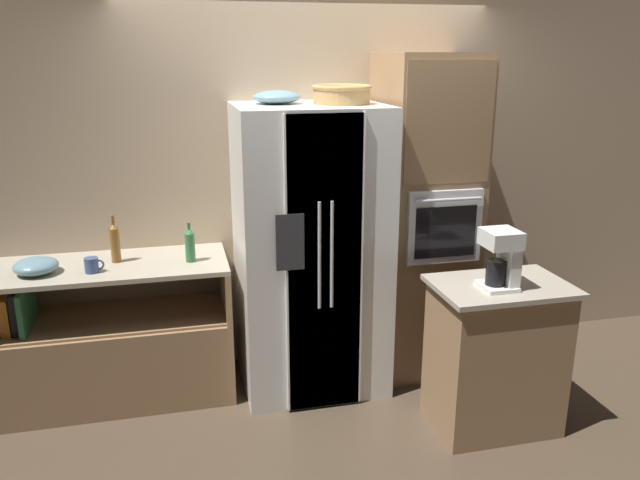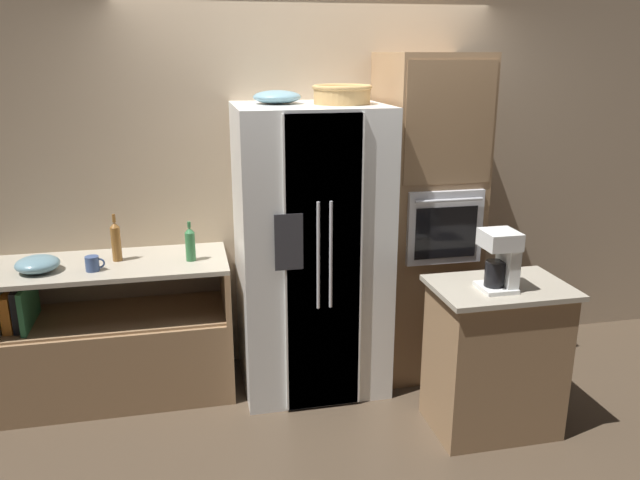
# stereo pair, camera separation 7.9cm
# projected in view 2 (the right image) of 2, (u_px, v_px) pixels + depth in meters

# --- Properties ---
(ground_plane) EXTENTS (20.00, 20.00, 0.00)m
(ground_plane) POSITION_uv_depth(u_px,v_px,m) (324.00, 379.00, 4.35)
(ground_plane) COLOR #4C3D2D
(wall_back) EXTENTS (12.00, 0.06, 2.80)m
(wall_back) POSITION_uv_depth(u_px,v_px,m) (310.00, 169.00, 4.38)
(wall_back) COLOR tan
(wall_back) RESTS_ON ground_plane
(counter_left) EXTENTS (1.50, 0.62, 0.92)m
(counter_left) POSITION_uv_depth(u_px,v_px,m) (112.00, 348.00, 4.08)
(counter_left) COLOR #93704C
(counter_left) RESTS_ON ground_plane
(refrigerator) EXTENTS (0.93, 0.82, 1.88)m
(refrigerator) POSITION_uv_depth(u_px,v_px,m) (311.00, 250.00, 4.09)
(refrigerator) COLOR silver
(refrigerator) RESTS_ON ground_plane
(wall_oven) EXTENTS (0.61, 0.72, 2.19)m
(wall_oven) POSITION_uv_depth(u_px,v_px,m) (425.00, 218.00, 4.27)
(wall_oven) COLOR #93704C
(wall_oven) RESTS_ON ground_plane
(island_counter) EXTENTS (0.78, 0.53, 0.91)m
(island_counter) POSITION_uv_depth(u_px,v_px,m) (494.00, 357.00, 3.68)
(island_counter) COLOR #93704C
(island_counter) RESTS_ON ground_plane
(wicker_basket) EXTENTS (0.37, 0.37, 0.12)m
(wicker_basket) POSITION_uv_depth(u_px,v_px,m) (342.00, 94.00, 3.83)
(wicker_basket) COLOR tan
(wicker_basket) RESTS_ON refrigerator
(fruit_bowl) EXTENTS (0.30, 0.30, 0.08)m
(fruit_bowl) POSITION_uv_depth(u_px,v_px,m) (277.00, 97.00, 3.86)
(fruit_bowl) COLOR #668C99
(fruit_bowl) RESTS_ON refrigerator
(bottle_tall) EXTENTS (0.06, 0.06, 0.26)m
(bottle_tall) POSITION_uv_depth(u_px,v_px,m) (190.00, 244.00, 3.94)
(bottle_tall) COLOR #33723F
(bottle_tall) RESTS_ON counter_left
(bottle_short) EXTENTS (0.06, 0.06, 0.30)m
(bottle_short) POSITION_uv_depth(u_px,v_px,m) (116.00, 241.00, 3.93)
(bottle_short) COLOR brown
(bottle_short) RESTS_ON counter_left
(mug) EXTENTS (0.12, 0.08, 0.09)m
(mug) POSITION_uv_depth(u_px,v_px,m) (93.00, 264.00, 3.76)
(mug) COLOR #384C7A
(mug) RESTS_ON counter_left
(mixing_bowl) EXTENTS (0.26, 0.26, 0.10)m
(mixing_bowl) POSITION_uv_depth(u_px,v_px,m) (37.00, 264.00, 3.75)
(mixing_bowl) COLOR #668C99
(mixing_bowl) RESTS_ON counter_left
(coffee_maker) EXTENTS (0.19, 0.20, 0.34)m
(coffee_maker) POSITION_uv_depth(u_px,v_px,m) (502.00, 258.00, 3.44)
(coffee_maker) COLOR white
(coffee_maker) RESTS_ON island_counter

